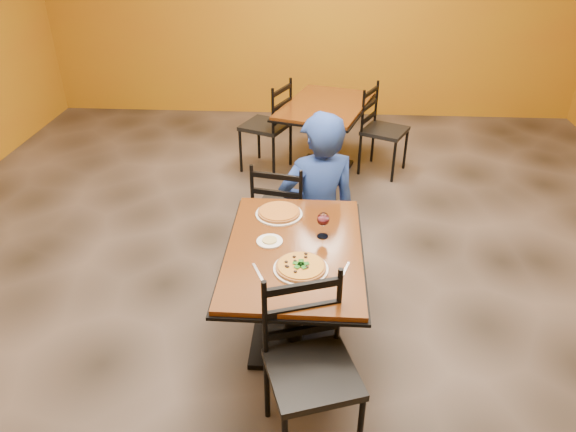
# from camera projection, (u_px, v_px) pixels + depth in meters

# --- Properties ---
(floor) EXTENTS (7.00, 8.00, 0.01)m
(floor) POSITION_uv_depth(u_px,v_px,m) (297.00, 293.00, 3.95)
(floor) COLOR black
(floor) RESTS_ON ground
(table_main) EXTENTS (0.83, 1.23, 0.75)m
(table_main) POSITION_uv_depth(u_px,v_px,m) (294.00, 274.00, 3.24)
(table_main) COLOR #5E2D0E
(table_main) RESTS_ON floor
(table_second) EXTENTS (1.13, 1.38, 0.75)m
(table_second) POSITION_uv_depth(u_px,v_px,m) (325.00, 122.00, 5.53)
(table_second) COLOR #5E2D0E
(table_second) RESTS_ON floor
(chair_main_near) EXTENTS (0.55, 0.55, 0.96)m
(chair_main_near) POSITION_uv_depth(u_px,v_px,m) (313.00, 375.00, 2.64)
(chair_main_near) COLOR black
(chair_main_near) RESTS_ON floor
(chair_main_far) EXTENTS (0.48, 0.48, 0.90)m
(chair_main_far) POSITION_uv_depth(u_px,v_px,m) (283.00, 210.00, 4.12)
(chair_main_far) COLOR black
(chair_main_far) RESTS_ON floor
(chair_second_left) EXTENTS (0.58, 0.58, 0.98)m
(chair_second_left) POSITION_uv_depth(u_px,v_px,m) (265.00, 126.00, 5.59)
(chair_second_left) COLOR black
(chair_second_left) RESTS_ON floor
(chair_second_right) EXTENTS (0.56, 0.56, 0.93)m
(chair_second_right) POSITION_uv_depth(u_px,v_px,m) (385.00, 131.00, 5.54)
(chair_second_right) COLOR black
(chair_second_right) RESTS_ON floor
(diner) EXTENTS (0.72, 0.59, 1.27)m
(diner) POSITION_uv_depth(u_px,v_px,m) (319.00, 191.00, 4.00)
(diner) COLOR navy
(diner) RESTS_ON floor
(plate_main) EXTENTS (0.31, 0.31, 0.01)m
(plate_main) POSITION_uv_depth(u_px,v_px,m) (301.00, 269.00, 2.95)
(plate_main) COLOR white
(plate_main) RESTS_ON table_main
(pizza_main) EXTENTS (0.28, 0.28, 0.02)m
(pizza_main) POSITION_uv_depth(u_px,v_px,m) (301.00, 266.00, 2.94)
(pizza_main) COLOR #8F320A
(pizza_main) RESTS_ON plate_main
(plate_far) EXTENTS (0.31, 0.31, 0.01)m
(plate_far) POSITION_uv_depth(u_px,v_px,m) (279.00, 214.00, 3.47)
(plate_far) COLOR white
(plate_far) RESTS_ON table_main
(pizza_far) EXTENTS (0.28, 0.28, 0.02)m
(pizza_far) POSITION_uv_depth(u_px,v_px,m) (279.00, 212.00, 3.46)
(pizza_far) COLOR #B67423
(pizza_far) RESTS_ON plate_far
(side_plate) EXTENTS (0.16, 0.16, 0.01)m
(side_plate) POSITION_uv_depth(u_px,v_px,m) (270.00, 241.00, 3.19)
(side_plate) COLOR white
(side_plate) RESTS_ON table_main
(dip) EXTENTS (0.09, 0.09, 0.01)m
(dip) POSITION_uv_depth(u_px,v_px,m) (270.00, 240.00, 3.18)
(dip) COLOR tan
(dip) RESTS_ON side_plate
(wine_glass) EXTENTS (0.08, 0.08, 0.18)m
(wine_glass) POSITION_uv_depth(u_px,v_px,m) (323.00, 224.00, 3.20)
(wine_glass) COLOR white
(wine_glass) RESTS_ON table_main
(fork) EXTENTS (0.09, 0.18, 0.00)m
(fork) POSITION_uv_depth(u_px,v_px,m) (258.00, 273.00, 2.92)
(fork) COLOR silver
(fork) RESTS_ON table_main
(knife) EXTENTS (0.08, 0.20, 0.00)m
(knife) POSITION_uv_depth(u_px,v_px,m) (344.00, 273.00, 2.92)
(knife) COLOR silver
(knife) RESTS_ON table_main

